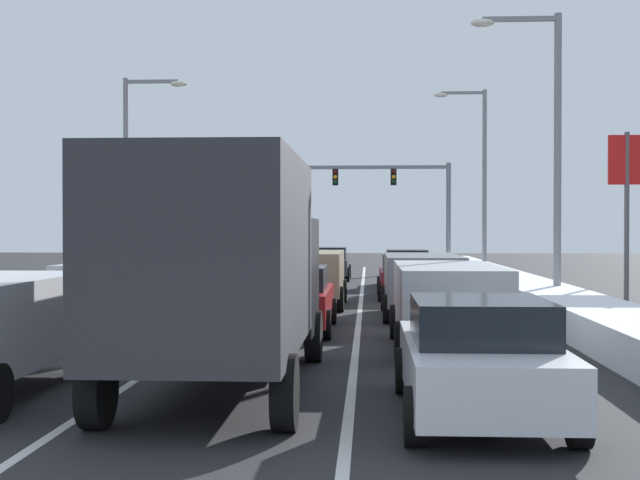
{
  "coord_description": "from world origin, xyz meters",
  "views": [
    {
      "loc": [
        1.95,
        -5.32,
        2.4
      ],
      "look_at": [
        -0.02,
        30.21,
        1.91
      ],
      "focal_mm": 49.35,
      "sensor_mm": 36.0,
      "label": 1
    }
  ],
  "objects_px": {
    "sedan_red_center_lane_second": "(291,298)",
    "suv_tan_center_lane_third": "(310,273)",
    "street_lamp_right_mid": "(478,166)",
    "suv_maroon_left_lane_fourth": "(229,265)",
    "sedan_green_right_lane_fifth": "(406,268)",
    "sedan_gray_left_lane_third": "(189,284)",
    "box_truck_center_lane_nearest": "(224,262)",
    "street_lamp_right_near": "(546,134)",
    "suv_silver_right_lane_second": "(447,298)",
    "suv_silver_left_lane_second": "(131,291)",
    "traffic_light_gantry": "(383,188)",
    "sedan_charcoal_center_lane_fifth": "(329,263)",
    "suv_gray_right_lane_third": "(422,279)",
    "sedan_navy_center_lane_fourth": "(315,271)",
    "sedan_white_right_lane_nearest": "(479,357)",
    "sedan_maroon_right_lane_fourth": "(407,276)",
    "street_lamp_left_mid": "(134,162)",
    "sedan_green_left_lane_fifth": "(248,265)"
  },
  "relations": [
    {
      "from": "sedan_navy_center_lane_fourth",
      "to": "traffic_light_gantry",
      "type": "relative_size",
      "value": 0.41
    },
    {
      "from": "suv_silver_left_lane_second",
      "to": "suv_tan_center_lane_third",
      "type": "bearing_deg",
      "value": 66.38
    },
    {
      "from": "sedan_green_right_lane_fifth",
      "to": "sedan_navy_center_lane_fourth",
      "type": "bearing_deg",
      "value": -145.96
    },
    {
      "from": "suv_gray_right_lane_third",
      "to": "street_lamp_right_mid",
      "type": "relative_size",
      "value": 0.52
    },
    {
      "from": "sedan_maroon_right_lane_fourth",
      "to": "street_lamp_right_near",
      "type": "distance_m",
      "value": 7.1
    },
    {
      "from": "suv_tan_center_lane_third",
      "to": "suv_maroon_left_lane_fourth",
      "type": "distance_m",
      "value": 6.5
    },
    {
      "from": "sedan_navy_center_lane_fourth",
      "to": "sedan_charcoal_center_lane_fifth",
      "type": "relative_size",
      "value": 1.0
    },
    {
      "from": "suv_silver_left_lane_second",
      "to": "sedan_red_center_lane_second",
      "type": "bearing_deg",
      "value": 21.99
    },
    {
      "from": "sedan_red_center_lane_second",
      "to": "sedan_green_left_lane_fifth",
      "type": "height_order",
      "value": "same"
    },
    {
      "from": "sedan_green_right_lane_fifth",
      "to": "sedan_gray_left_lane_third",
      "type": "bearing_deg",
      "value": -121.96
    },
    {
      "from": "suv_maroon_left_lane_fourth",
      "to": "street_lamp_left_mid",
      "type": "bearing_deg",
      "value": 142.53
    },
    {
      "from": "suv_maroon_left_lane_fourth",
      "to": "sedan_red_center_lane_second",
      "type": "bearing_deg",
      "value": -74.39
    },
    {
      "from": "sedan_white_right_lane_nearest",
      "to": "suv_silver_left_lane_second",
      "type": "height_order",
      "value": "suv_silver_left_lane_second"
    },
    {
      "from": "suv_tan_center_lane_third",
      "to": "suv_maroon_left_lane_fourth",
      "type": "height_order",
      "value": "same"
    },
    {
      "from": "sedan_navy_center_lane_fourth",
      "to": "street_lamp_right_near",
      "type": "height_order",
      "value": "street_lamp_right_near"
    },
    {
      "from": "box_truck_center_lane_nearest",
      "to": "suv_gray_right_lane_third",
      "type": "bearing_deg",
      "value": 72.14
    },
    {
      "from": "sedan_maroon_right_lane_fourth",
      "to": "traffic_light_gantry",
      "type": "xyz_separation_m",
      "value": [
        -0.48,
        21.4,
        3.97
      ]
    },
    {
      "from": "sedan_red_center_lane_second",
      "to": "sedan_charcoal_center_lane_fifth",
      "type": "bearing_deg",
      "value": 90.13
    },
    {
      "from": "box_truck_center_lane_nearest",
      "to": "sedan_red_center_lane_second",
      "type": "bearing_deg",
      "value": 87.71
    },
    {
      "from": "suv_maroon_left_lane_fourth",
      "to": "traffic_light_gantry",
      "type": "bearing_deg",
      "value": 72.82
    },
    {
      "from": "suv_maroon_left_lane_fourth",
      "to": "street_lamp_right_mid",
      "type": "relative_size",
      "value": 0.52
    },
    {
      "from": "sedan_gray_left_lane_third",
      "to": "suv_maroon_left_lane_fourth",
      "type": "height_order",
      "value": "suv_maroon_left_lane_fourth"
    },
    {
      "from": "suv_gray_right_lane_third",
      "to": "street_lamp_right_near",
      "type": "bearing_deg",
      "value": 33.1
    },
    {
      "from": "suv_silver_right_lane_second",
      "to": "sedan_green_right_lane_fifth",
      "type": "bearing_deg",
      "value": 90.01
    },
    {
      "from": "sedan_red_center_lane_second",
      "to": "suv_tan_center_lane_third",
      "type": "relative_size",
      "value": 0.92
    },
    {
      "from": "suv_gray_right_lane_third",
      "to": "street_lamp_right_near",
      "type": "xyz_separation_m",
      "value": [
        3.75,
        2.45,
        4.14
      ]
    },
    {
      "from": "street_lamp_right_near",
      "to": "suv_silver_left_lane_second",
      "type": "bearing_deg",
      "value": -145.11
    },
    {
      "from": "sedan_white_right_lane_nearest",
      "to": "street_lamp_right_near",
      "type": "height_order",
      "value": "street_lamp_right_near"
    },
    {
      "from": "sedan_red_center_lane_second",
      "to": "sedan_charcoal_center_lane_fifth",
      "type": "distance_m",
      "value": 20.23
    },
    {
      "from": "sedan_green_right_lane_fifth",
      "to": "sedan_red_center_lane_second",
      "type": "bearing_deg",
      "value": -101.99
    },
    {
      "from": "suv_silver_left_lane_second",
      "to": "sedan_white_right_lane_nearest",
      "type": "bearing_deg",
      "value": -49.66
    },
    {
      "from": "sedan_charcoal_center_lane_fifth",
      "to": "traffic_light_gantry",
      "type": "height_order",
      "value": "traffic_light_gantry"
    },
    {
      "from": "sedan_green_right_lane_fifth",
      "to": "suv_silver_right_lane_second",
      "type": "bearing_deg",
      "value": -89.99
    },
    {
      "from": "sedan_navy_center_lane_fourth",
      "to": "sedan_green_left_lane_fifth",
      "type": "xyz_separation_m",
      "value": [
        -3.26,
        4.86,
        0.0
      ]
    },
    {
      "from": "sedan_red_center_lane_second",
      "to": "suv_silver_left_lane_second",
      "type": "distance_m",
      "value": 3.65
    },
    {
      "from": "sedan_maroon_right_lane_fourth",
      "to": "suv_tan_center_lane_third",
      "type": "bearing_deg",
      "value": -131.66
    },
    {
      "from": "sedan_white_right_lane_nearest",
      "to": "street_lamp_right_mid",
      "type": "xyz_separation_m",
      "value": [
        4.11,
        33.44,
        4.74
      ]
    },
    {
      "from": "sedan_navy_center_lane_fourth",
      "to": "suv_silver_right_lane_second",
      "type": "bearing_deg",
      "value": -77.48
    },
    {
      "from": "sedan_maroon_right_lane_fourth",
      "to": "street_lamp_right_near",
      "type": "relative_size",
      "value": 0.52
    },
    {
      "from": "street_lamp_left_mid",
      "to": "street_lamp_right_mid",
      "type": "bearing_deg",
      "value": 30.63
    },
    {
      "from": "sedan_charcoal_center_lane_fifth",
      "to": "suv_silver_left_lane_second",
      "type": "xyz_separation_m",
      "value": [
        -3.33,
        -21.59,
        0.25
      ]
    },
    {
      "from": "suv_tan_center_lane_third",
      "to": "suv_maroon_left_lane_fourth",
      "type": "bearing_deg",
      "value": 121.1
    },
    {
      "from": "sedan_red_center_lane_second",
      "to": "street_lamp_right_near",
      "type": "xyz_separation_m",
      "value": [
        6.99,
        5.87,
        4.39
      ]
    },
    {
      "from": "street_lamp_right_mid",
      "to": "street_lamp_right_near",
      "type": "bearing_deg",
      "value": -90.96
    },
    {
      "from": "sedan_maroon_right_lane_fourth",
      "to": "sedan_green_left_lane_fifth",
      "type": "xyz_separation_m",
      "value": [
        -6.63,
        8.29,
        0.0
      ]
    },
    {
      "from": "sedan_navy_center_lane_fourth",
      "to": "street_lamp_right_mid",
      "type": "xyz_separation_m",
      "value": [
        7.56,
        11.05,
        4.74
      ]
    },
    {
      "from": "sedan_white_right_lane_nearest",
      "to": "street_lamp_left_mid",
      "type": "height_order",
      "value": "street_lamp_left_mid"
    },
    {
      "from": "street_lamp_right_mid",
      "to": "suv_maroon_left_lane_fourth",
      "type": "bearing_deg",
      "value": -130.67
    },
    {
      "from": "suv_silver_right_lane_second",
      "to": "sedan_red_center_lane_second",
      "type": "height_order",
      "value": "suv_silver_right_lane_second"
    },
    {
      "from": "sedan_green_right_lane_fifth",
      "to": "suv_tan_center_lane_third",
      "type": "distance_m",
      "value": 9.92
    }
  ]
}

